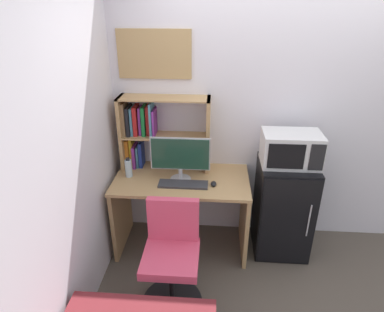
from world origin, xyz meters
name	(u,v)px	position (x,y,z in m)	size (l,w,h in m)	color
wall_back	(326,116)	(0.40, 0.02, 1.30)	(6.40, 0.04, 2.60)	silver
wall_left	(26,205)	(-1.62, -1.60, 1.30)	(0.04, 4.40, 2.60)	silver
desk	(182,200)	(-0.92, -0.33, 0.54)	(1.25, 0.67, 0.78)	tan
hutch_bookshelf	(151,130)	(-1.24, -0.11, 1.17)	(0.85, 0.24, 0.71)	tan
monitor	(180,157)	(-0.93, -0.36, 1.02)	(0.54, 0.19, 0.42)	#B7B7BC
keyboard	(183,184)	(-0.90, -0.46, 0.79)	(0.44, 0.14, 0.02)	#333338
computer_mouse	(214,184)	(-0.63, -0.44, 0.80)	(0.05, 0.09, 0.03)	black
water_bottle	(129,168)	(-1.42, -0.33, 0.87)	(0.06, 0.06, 0.19)	silver
mini_fridge	(283,207)	(0.05, -0.28, 0.47)	(0.51, 0.53, 0.94)	black
microwave	(291,149)	(0.05, -0.28, 1.09)	(0.51, 0.34, 0.30)	silver
desk_chair	(172,261)	(-0.94, -1.02, 0.41)	(0.49, 0.49, 0.90)	black
wall_corkboard	(154,54)	(-1.19, -0.01, 1.85)	(0.66, 0.02, 0.43)	tan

